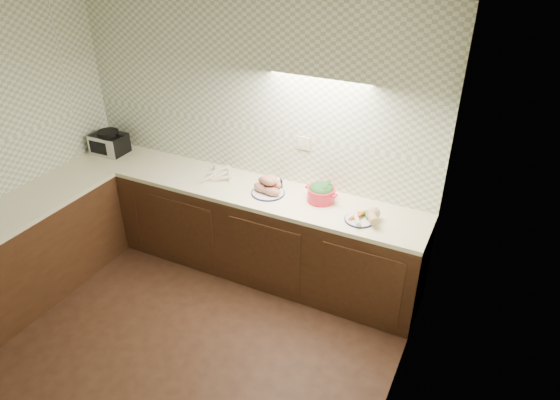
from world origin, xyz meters
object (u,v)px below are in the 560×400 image
at_px(onion_bowl, 273,182).
at_px(veg_plate, 366,216).
at_px(parsnip_pile, 222,176).
at_px(dutch_oven, 321,192).
at_px(sweet_potato_plate, 269,186).
at_px(toaster_oven, 109,143).

height_order(onion_bowl, veg_plate, onion_bowl).
bearing_deg(parsnip_pile, dutch_oven, 2.70).
bearing_deg(sweet_potato_plate, onion_bowl, 96.48).
xyz_separation_m(onion_bowl, veg_plate, (0.95, -0.17, -0.01)).
height_order(toaster_oven, dutch_oven, toaster_oven).
distance_m(sweet_potato_plate, dutch_oven, 0.48).
bearing_deg(sweet_potato_plate, dutch_oven, 9.86).
xyz_separation_m(sweet_potato_plate, onion_bowl, (-0.01, 0.12, -0.02)).
distance_m(toaster_oven, dutch_oven, 2.38).
height_order(dutch_oven, veg_plate, dutch_oven).
xyz_separation_m(parsnip_pile, dutch_oven, (0.99, 0.05, 0.05)).
bearing_deg(dutch_oven, veg_plate, -4.77).
height_order(onion_bowl, dutch_oven, dutch_oven).
relative_size(sweet_potato_plate, veg_plate, 0.95).
bearing_deg(veg_plate, parsnip_pile, 176.64).
relative_size(sweet_potato_plate, onion_bowl, 1.81).
relative_size(parsnip_pile, veg_plate, 1.22).
xyz_separation_m(toaster_oven, dutch_oven, (2.38, 0.04, -0.03)).
bearing_deg(onion_bowl, veg_plate, -10.07).
bearing_deg(sweet_potato_plate, toaster_oven, 178.76).
distance_m(parsnip_pile, veg_plate, 1.45).
distance_m(onion_bowl, dutch_oven, 0.49).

